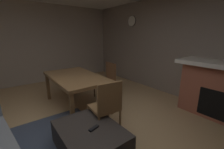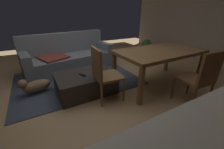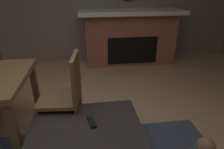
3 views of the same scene
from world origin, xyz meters
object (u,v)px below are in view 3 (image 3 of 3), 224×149
Objects in this scene: fireplace at (130,37)px; dining_chair_west at (67,91)px; ottoman_coffee_table at (87,141)px; tv_remote at (92,122)px.

fireplace is 2.28× the size of dining_chair_west.
fireplace is 2.43m from dining_chair_west.
ottoman_coffee_table is 0.20m from tv_remote.
ottoman_coffee_table is at bearing 68.62° from fireplace.
ottoman_coffee_table is at bearing 113.61° from dining_chair_west.
tv_remote is 0.17× the size of dining_chair_west.
dining_chair_west is at bearing 60.86° from fireplace.
tv_remote is (-0.06, -0.04, 0.19)m from ottoman_coffee_table.
fireplace is at bearing -111.38° from ottoman_coffee_table.
ottoman_coffee_table is 0.58m from dining_chair_west.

